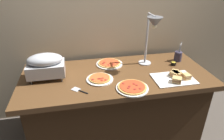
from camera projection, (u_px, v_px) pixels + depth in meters
The scene contains 12 objects.
ground_plane at pixel (116, 130), 2.37m from camera, with size 8.00×8.00×0.00m, color #4C443D.
back_wall at pixel (107, 19), 2.25m from camera, with size 4.40×0.04×2.40m, color #C6B593.
buffet_table at pixel (116, 104), 2.19m from camera, with size 1.90×0.84×0.76m.
chafing_dish at pixel (46, 65), 1.88m from camera, with size 0.35×0.22×0.26m.
heat_lamp at pixel (153, 28), 1.93m from camera, with size 0.15×0.31×0.56m.
pizza_plate_front at pixel (132, 87), 1.77m from camera, with size 0.29×0.29×0.03m.
pizza_plate_center at pixel (109, 63), 2.21m from camera, with size 0.29×0.29×0.03m.
pizza_plate_raised_stand at pixel (100, 79), 1.91m from camera, with size 0.26×0.26×0.03m.
sandwich_platter at pixel (176, 77), 1.92m from camera, with size 0.39×0.28×0.06m.
sauce_cup_near at pixel (173, 64), 2.20m from camera, with size 0.06×0.06×0.04m.
utensil_holder at pixel (178, 56), 2.28m from camera, with size 0.08×0.08×0.23m.
serving_spatula at pixel (79, 91), 1.74m from camera, with size 0.15×0.14×0.01m.
Camera 1 is at (-0.39, -1.73, 1.73)m, focal length 31.90 mm.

